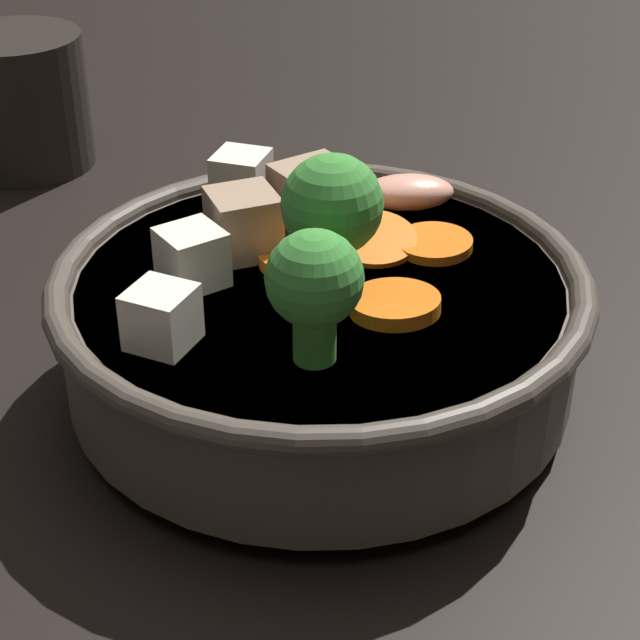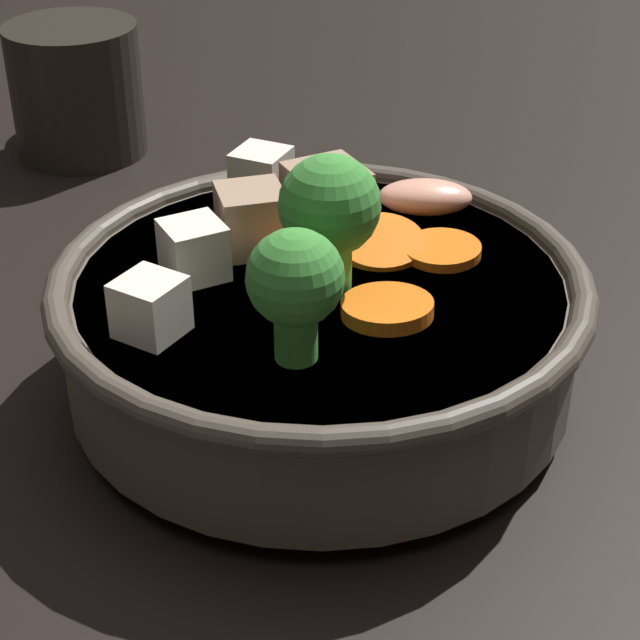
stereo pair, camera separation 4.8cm
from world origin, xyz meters
name	(u,v)px [view 1 (the left image)]	position (x,y,z in m)	size (l,w,h in m)	color
ground_plane	(320,394)	(0.00, 0.00, 0.00)	(3.00, 3.00, 0.00)	black
stirfry_bowl	(320,314)	(0.00, 0.00, 0.04)	(0.24, 0.24, 0.12)	#51473D
dark_mug	(20,100)	(0.33, 0.04, 0.04)	(0.11, 0.09, 0.09)	black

